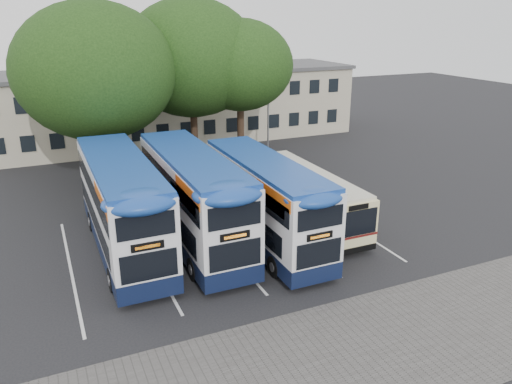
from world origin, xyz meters
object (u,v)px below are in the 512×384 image
at_px(tree_right, 240,65).
at_px(bus_dd_left, 122,202).
at_px(bus_single, 305,194).
at_px(lamp_post, 269,88).
at_px(bus_dd_mid, 193,195).
at_px(bus_dd_right, 265,198).
at_px(tree_mid, 191,58).
at_px(tree_left, 95,71).

bearing_deg(tree_right, bus_dd_left, -133.76).
xyz_separation_m(bus_dd_left, bus_single, (9.46, -0.40, -0.89)).
height_order(lamp_post, tree_right, tree_right).
distance_m(bus_dd_mid, bus_dd_right, 3.45).
distance_m(tree_mid, bus_dd_left, 15.29).
relative_size(lamp_post, bus_dd_left, 0.84).
bearing_deg(tree_mid, lamp_post, 14.07).
height_order(bus_dd_left, bus_dd_mid, same).
xyz_separation_m(bus_dd_right, bus_single, (3.04, 1.44, -0.72)).
xyz_separation_m(tree_left, bus_single, (8.84, -10.55, -5.75)).
bearing_deg(tree_left, lamp_post, 15.98).
distance_m(tree_left, bus_dd_left, 11.27).
relative_size(tree_left, tree_right, 1.10).
xyz_separation_m(tree_left, bus_dd_left, (-0.62, -10.15, -4.87)).
bearing_deg(tree_right, lamp_post, 40.11).
height_order(tree_right, bus_dd_mid, tree_right).
xyz_separation_m(lamp_post, bus_single, (-4.69, -14.43, -3.50)).
xyz_separation_m(lamp_post, tree_mid, (-6.78, -1.70, 2.65)).
relative_size(tree_mid, tree_right, 1.13).
xyz_separation_m(tree_right, bus_dd_left, (-10.43, -10.89, -4.78)).
xyz_separation_m(tree_mid, tree_right, (3.06, -1.43, -0.48)).
distance_m(bus_dd_left, bus_dd_right, 6.68).
bearing_deg(lamp_post, tree_right, -139.89).
bearing_deg(bus_dd_right, tree_right, 72.53).
bearing_deg(bus_dd_mid, bus_single, 0.63).
relative_size(tree_mid, bus_dd_left, 1.10).
relative_size(lamp_post, bus_single, 0.96).
relative_size(tree_left, bus_dd_left, 1.07).
height_order(lamp_post, bus_dd_left, lamp_post).
relative_size(lamp_post, bus_dd_right, 0.90).
height_order(bus_dd_left, bus_single, bus_dd_left).
xyz_separation_m(tree_mid, bus_single, (2.09, -12.73, -6.15)).
xyz_separation_m(tree_mid, bus_dd_left, (-7.36, -12.32, -5.26)).
relative_size(lamp_post, bus_dd_mid, 0.84).
bearing_deg(tree_mid, bus_dd_mid, -107.79).
height_order(lamp_post, bus_dd_right, lamp_post).
bearing_deg(bus_dd_left, bus_dd_right, -16.02).
bearing_deg(bus_dd_right, tree_mid, 86.19).
bearing_deg(bus_dd_left, bus_single, -2.44).
height_order(tree_mid, bus_dd_right, tree_mid).
bearing_deg(lamp_post, bus_single, -108.00).
relative_size(tree_right, bus_single, 1.11).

